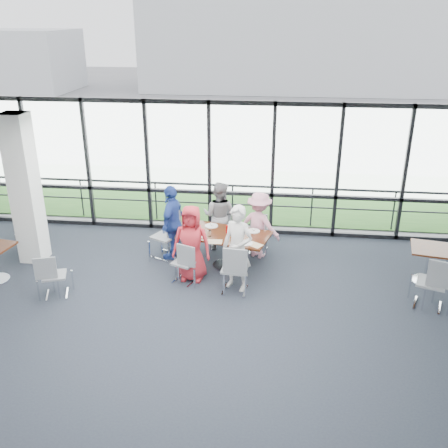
# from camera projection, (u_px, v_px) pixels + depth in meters

# --- Properties ---
(floor) EXTENTS (12.00, 10.00, 0.02)m
(floor) POSITION_uv_depth(u_px,v_px,m) (166.00, 356.00, 7.89)
(floor) COLOR #212632
(floor) RESTS_ON ground
(ceiling) EXTENTS (12.00, 10.00, 0.04)m
(ceiling) POSITION_uv_depth(u_px,v_px,m) (155.00, 159.00, 6.64)
(ceiling) COLOR silver
(ceiling) RESTS_ON ground
(curtain_wall_back) EXTENTS (12.00, 0.10, 3.20)m
(curtain_wall_back) POSITION_uv_depth(u_px,v_px,m) (209.00, 168.00, 11.84)
(curtain_wall_back) COLOR white
(curtain_wall_back) RESTS_ON ground
(structural_column) EXTENTS (0.50, 0.50, 3.20)m
(structural_column) POSITION_uv_depth(u_px,v_px,m) (25.00, 190.00, 10.39)
(structural_column) COLOR white
(structural_column) RESTS_ON ground
(apron) EXTENTS (80.00, 70.00, 0.02)m
(apron) POSITION_uv_depth(u_px,v_px,m) (231.00, 172.00, 17.04)
(apron) COLOR slate
(apron) RESTS_ON ground
(grass_strip) EXTENTS (80.00, 5.00, 0.01)m
(grass_strip) POSITION_uv_depth(u_px,v_px,m) (224.00, 191.00, 15.20)
(grass_strip) COLOR #24561D
(grass_strip) RESTS_ON ground
(hangar_main) EXTENTS (24.00, 10.00, 6.00)m
(hangar_main) POSITION_uv_depth(u_px,v_px,m) (319.00, 44.00, 35.56)
(hangar_main) COLOR silver
(hangar_main) RESTS_ON ground
(hangar_aux) EXTENTS (10.00, 6.00, 4.00)m
(hangar_aux) POSITION_uv_depth(u_px,v_px,m) (1.00, 60.00, 34.65)
(hangar_aux) COLOR silver
(hangar_aux) RESTS_ON ground
(guard_rail) EXTENTS (12.00, 0.06, 0.06)m
(guard_rail) POSITION_uv_depth(u_px,v_px,m) (213.00, 203.00, 12.82)
(guard_rail) COLOR #2D2D33
(guard_rail) RESTS_ON ground
(main_table) EXTENTS (1.98, 1.39, 0.75)m
(main_table) POSITION_uv_depth(u_px,v_px,m) (226.00, 240.00, 10.46)
(main_table) COLOR #3A1A10
(main_table) RESTS_ON ground
(side_table_right) EXTENTS (0.88, 0.88, 0.75)m
(side_table_right) POSITION_uv_depth(u_px,v_px,m) (430.00, 254.00, 9.83)
(side_table_right) COLOR #3A1A10
(side_table_right) RESTS_ON ground
(diner_near_left) EXTENTS (0.80, 0.55, 1.58)m
(diner_near_left) POSITION_uv_depth(u_px,v_px,m) (192.00, 243.00, 9.89)
(diner_near_left) COLOR red
(diner_near_left) RESTS_ON ground
(diner_near_right) EXTENTS (0.76, 0.68, 1.72)m
(diner_near_right) POSITION_uv_depth(u_px,v_px,m) (238.00, 248.00, 9.52)
(diner_near_right) COLOR silver
(diner_near_right) RESTS_ON ground
(diner_far_left) EXTENTS (0.84, 0.61, 1.58)m
(diner_far_left) POSITION_uv_depth(u_px,v_px,m) (219.00, 216.00, 11.24)
(diner_far_left) COLOR gray
(diner_far_left) RESTS_ON ground
(diner_far_right) EXTENTS (1.08, 0.86, 1.49)m
(diner_far_right) POSITION_uv_depth(u_px,v_px,m) (259.00, 225.00, 10.85)
(diner_far_right) COLOR pink
(diner_far_right) RESTS_ON ground
(diner_end) EXTENTS (0.69, 1.05, 1.66)m
(diner_end) POSITION_uv_depth(u_px,v_px,m) (172.00, 222.00, 10.79)
(diner_end) COLOR #264299
(diner_end) RESTS_ON ground
(chair_main_nl) EXTENTS (0.55, 0.55, 0.86)m
(chair_main_nl) POSITION_uv_depth(u_px,v_px,m) (184.00, 262.00, 9.91)
(chair_main_nl) COLOR gray
(chair_main_nl) RESTS_ON ground
(chair_main_nr) EXTENTS (0.52, 0.52, 0.98)m
(chair_main_nr) POSITION_uv_depth(u_px,v_px,m) (235.00, 269.00, 9.54)
(chair_main_nr) COLOR gray
(chair_main_nr) RESTS_ON ground
(chair_main_fl) EXTENTS (0.47, 0.47, 0.95)m
(chair_main_fl) POSITION_uv_depth(u_px,v_px,m) (221.00, 228.00, 11.39)
(chair_main_fl) COLOR gray
(chair_main_fl) RESTS_ON ground
(chair_main_fr) EXTENTS (0.43, 0.43, 0.82)m
(chair_main_fr) POSITION_uv_depth(u_px,v_px,m) (259.00, 235.00, 11.19)
(chair_main_fr) COLOR gray
(chair_main_fr) RESTS_ON ground
(chair_main_end) EXTENTS (0.64, 0.64, 0.98)m
(chair_main_end) POSITION_uv_depth(u_px,v_px,m) (164.00, 236.00, 10.92)
(chair_main_end) COLOR gray
(chair_main_end) RESTS_ON ground
(chair_spare_la) EXTENTS (0.54, 0.54, 0.86)m
(chair_spare_la) POSITION_uv_depth(u_px,v_px,m) (54.00, 275.00, 9.42)
(chair_spare_la) COLOR gray
(chair_spare_la) RESTS_ON ground
(chair_spare_lb) EXTENTS (0.57, 0.57, 0.95)m
(chair_spare_lb) POSITION_uv_depth(u_px,v_px,m) (31.00, 230.00, 11.30)
(chair_spare_lb) COLOR gray
(chair_spare_lb) RESTS_ON ground
(chair_spare_r) EXTENTS (0.63, 0.63, 1.01)m
(chair_spare_r) POSITION_uv_depth(u_px,v_px,m) (431.00, 283.00, 9.02)
(chair_spare_r) COLOR gray
(chair_spare_r) RESTS_ON ground
(plate_nl) EXTENTS (0.27, 0.27, 0.01)m
(plate_nl) POSITION_uv_depth(u_px,v_px,m) (197.00, 236.00, 10.29)
(plate_nl) COLOR white
(plate_nl) RESTS_ON main_table
(plate_nr) EXTENTS (0.28, 0.28, 0.01)m
(plate_nr) POSITION_uv_depth(u_px,v_px,m) (246.00, 243.00, 9.97)
(plate_nr) COLOR white
(plate_nr) RESTS_ON main_table
(plate_fl) EXTENTS (0.29, 0.29, 0.01)m
(plate_fl) POSITION_uv_depth(u_px,v_px,m) (211.00, 226.00, 10.78)
(plate_fl) COLOR white
(plate_fl) RESTS_ON main_table
(plate_fr) EXTENTS (0.28, 0.28, 0.01)m
(plate_fr) POSITION_uv_depth(u_px,v_px,m) (253.00, 231.00, 10.53)
(plate_fr) COLOR white
(plate_fr) RESTS_ON main_table
(plate_end) EXTENTS (0.27, 0.27, 0.01)m
(plate_end) POSITION_uv_depth(u_px,v_px,m) (193.00, 230.00, 10.60)
(plate_end) COLOR white
(plate_end) RESTS_ON main_table
(tumbler_a) EXTENTS (0.07, 0.07, 0.13)m
(tumbler_a) POSITION_uv_depth(u_px,v_px,m) (209.00, 234.00, 10.26)
(tumbler_a) COLOR white
(tumbler_a) RESTS_ON main_table
(tumbler_b) EXTENTS (0.08, 0.08, 0.15)m
(tumbler_b) POSITION_uv_depth(u_px,v_px,m) (236.00, 236.00, 10.11)
(tumbler_b) COLOR white
(tumbler_b) RESTS_ON main_table
(tumbler_c) EXTENTS (0.07, 0.07, 0.14)m
(tumbler_c) POSITION_uv_depth(u_px,v_px,m) (229.00, 227.00, 10.58)
(tumbler_c) COLOR white
(tumbler_c) RESTS_ON main_table
(tumbler_d) EXTENTS (0.07, 0.07, 0.14)m
(tumbler_d) POSITION_uv_depth(u_px,v_px,m) (197.00, 229.00, 10.45)
(tumbler_d) COLOR white
(tumbler_d) RESTS_ON main_table
(menu_a) EXTENTS (0.34, 0.24, 0.00)m
(menu_a) POSITION_uv_depth(u_px,v_px,m) (214.00, 242.00, 10.05)
(menu_a) COLOR silver
(menu_a) RESTS_ON main_table
(menu_b) EXTENTS (0.38, 0.35, 0.00)m
(menu_b) POSITION_uv_depth(u_px,v_px,m) (254.00, 245.00, 9.91)
(menu_b) COLOR silver
(menu_b) RESTS_ON main_table
(menu_c) EXTENTS (0.40, 0.35, 0.00)m
(menu_c) POSITION_uv_depth(u_px,v_px,m) (239.00, 229.00, 10.63)
(menu_c) COLOR silver
(menu_c) RESTS_ON main_table
(condiment_caddy) EXTENTS (0.10, 0.07, 0.04)m
(condiment_caddy) POSITION_uv_depth(u_px,v_px,m) (230.00, 233.00, 10.38)
(condiment_caddy) COLOR black
(condiment_caddy) RESTS_ON main_table
(ketchup_bottle) EXTENTS (0.06, 0.06, 0.18)m
(ketchup_bottle) POSITION_uv_depth(u_px,v_px,m) (227.00, 230.00, 10.39)
(ketchup_bottle) COLOR #9C0200
(ketchup_bottle) RESTS_ON main_table
(green_bottle) EXTENTS (0.05, 0.05, 0.20)m
(green_bottle) POSITION_uv_depth(u_px,v_px,m) (231.00, 229.00, 10.40)
(green_bottle) COLOR #17742A
(green_bottle) RESTS_ON main_table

